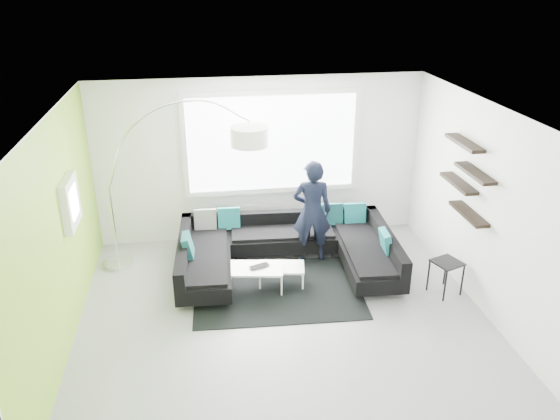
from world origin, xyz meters
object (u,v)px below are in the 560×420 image
at_px(sectional_sofa, 287,253).
at_px(coffee_table, 269,276).
at_px(arc_lamp, 109,188).
at_px(laptop, 261,268).
at_px(person, 312,211).
at_px(side_table, 445,277).

relative_size(sectional_sofa, coffee_table, 3.22).
xyz_separation_m(sectional_sofa, arc_lamp, (-2.64, 0.61, 1.01)).
bearing_deg(laptop, coffee_table, 8.35).
distance_m(sectional_sofa, person, 0.77).
xyz_separation_m(side_table, person, (-1.72, 1.31, 0.59)).
height_order(arc_lamp, laptop, arc_lamp).
height_order(coffee_table, arc_lamp, arc_lamp).
bearing_deg(person, laptop, 48.36).
distance_m(coffee_table, person, 1.27).
bearing_deg(arc_lamp, laptop, -19.59).
relative_size(sectional_sofa, side_table, 6.61).
relative_size(coffee_table, person, 0.63).
height_order(sectional_sofa, arc_lamp, arc_lamp).
relative_size(coffee_table, arc_lamp, 0.40).
distance_m(coffee_table, arc_lamp, 2.76).
bearing_deg(sectional_sofa, laptop, -131.66).
distance_m(arc_lamp, person, 3.14).
xyz_separation_m(coffee_table, arc_lamp, (-2.30, 1.00, 1.15)).
xyz_separation_m(sectional_sofa, person, (0.46, 0.33, 0.53)).
height_order(coffee_table, person, person).
distance_m(arc_lamp, laptop, 2.61).
height_order(sectional_sofa, coffee_table, sectional_sofa).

